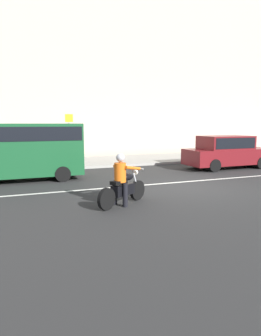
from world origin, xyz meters
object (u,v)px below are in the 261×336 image
pedestrian_bystander (28,145)px  street_sign_post (69,133)px  motorcycle_with_rider_orange_stripe (122,184)px  parked_sedan_maroon (227,152)px  parked_van_forest_green (23,148)px

pedestrian_bystander → street_sign_post: bearing=-16.4°
street_sign_post → pedestrian_bystander: size_ratio=1.62×
motorcycle_with_rider_orange_stripe → parked_sedan_maroon: size_ratio=0.38×
motorcycle_with_rider_orange_stripe → parked_van_forest_green: (-2.56, 5.06, 0.74)m
parked_van_forest_green → pedestrian_bystander: parked_van_forest_green is taller
motorcycle_with_rider_orange_stripe → pedestrian_bystander: size_ratio=1.06×
parked_sedan_maroon → pedestrian_bystander: (-9.77, 5.03, 0.25)m
motorcycle_with_rider_orange_stripe → pedestrian_bystander: bearing=102.5°
motorcycle_with_rider_orange_stripe → street_sign_post: (0.06, 9.17, 1.18)m
parked_sedan_maroon → street_sign_post: bearing=149.9°
motorcycle_with_rider_orange_stripe → street_sign_post: size_ratio=0.65×
parked_van_forest_green → street_sign_post: bearing=57.4°
street_sign_post → pedestrian_bystander: street_sign_post is taller
parked_van_forest_green → parked_sedan_maroon: bearing=-1.5°
street_sign_post → pedestrian_bystander: 2.43m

